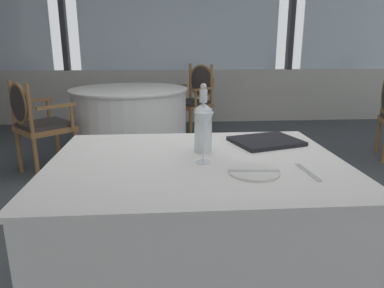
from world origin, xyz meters
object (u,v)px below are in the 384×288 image
(wine_glass, at_px, (204,127))
(dining_chair_2_0, at_px, (36,120))
(dining_chair_2_1, at_px, (195,95))
(water_bottle, at_px, (203,125))
(menu_book, at_px, (266,141))
(side_plate, at_px, (254,172))

(wine_glass, height_order, dining_chair_2_0, wine_glass)
(dining_chair_2_1, bearing_deg, water_bottle, 44.28)
(dining_chair_2_1, bearing_deg, wine_glass, 44.24)
(menu_book, distance_m, dining_chair_2_0, 2.45)
(water_bottle, height_order, dining_chair_2_0, water_bottle)
(side_plate, bearing_deg, dining_chair_2_0, 126.44)
(dining_chair_2_1, bearing_deg, side_plate, 47.29)
(menu_book, bearing_deg, side_plate, -128.62)
(water_bottle, relative_size, wine_glass, 1.46)
(dining_chair_2_0, bearing_deg, dining_chair_2_1, 0.00)
(wine_glass, distance_m, dining_chair_2_1, 3.47)
(wine_glass, distance_m, dining_chair_2_0, 2.45)
(menu_book, xyz_separation_m, dining_chair_2_0, (-1.74, 1.70, -0.21))
(side_plate, xyz_separation_m, dining_chair_2_1, (0.07, 3.59, -0.19))
(menu_book, relative_size, dining_chair_2_1, 0.32)
(dining_chair_2_0, distance_m, dining_chair_2_1, 2.20)
(dining_chair_2_0, height_order, dining_chair_2_1, dining_chair_2_1)
(water_bottle, distance_m, dining_chair_2_1, 3.31)
(wine_glass, bearing_deg, dining_chair_2_1, 85.84)
(side_plate, bearing_deg, menu_book, 68.75)
(wine_glass, xyz_separation_m, dining_chair_2_1, (0.25, 3.45, -0.34))
(wine_glass, bearing_deg, menu_book, 39.12)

